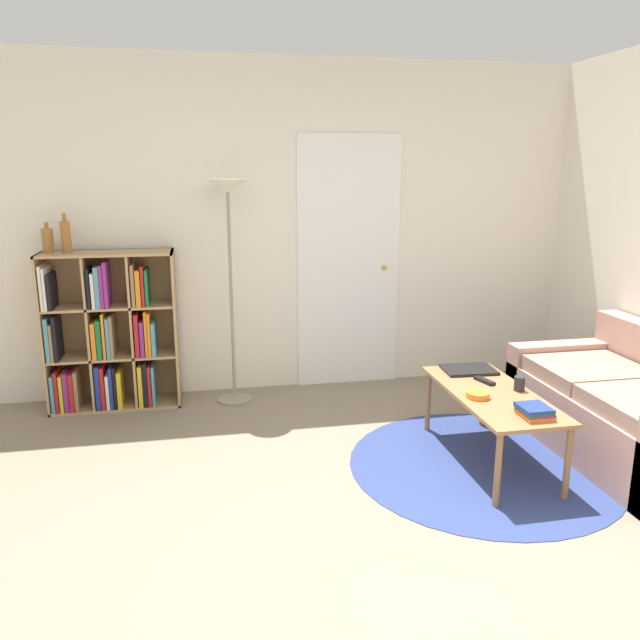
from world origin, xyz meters
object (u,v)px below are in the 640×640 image
bottle_left (48,240)px  coffee_table (492,399)px  bottle_middle (66,236)px  bowl (478,395)px  couch (636,413)px  laptop (469,370)px  floor_lamp (229,215)px  bookshelf (109,337)px  cup (519,384)px

bottle_left → coffee_table: bearing=-27.8°
bottle_middle → bottle_left: bearing=171.9°
bowl → coffee_table: bearing=28.8°
couch → laptop: size_ratio=4.42×
couch → coffee_table: 0.96m
floor_lamp → bottle_middle: bearing=175.7°
laptop → bottle_left: (-2.80, 1.05, 0.81)m
couch → bowl: couch is taller
bookshelf → bottle_middle: bottle_middle is taller
bowl → bottle_middle: bottle_middle is taller
bottle_left → bottle_middle: 0.13m
laptop → cup: cup is taller
bookshelf → coffee_table: (2.40, -1.43, -0.14)m
bottle_left → bottle_middle: bearing=-8.1°
bookshelf → cup: bearing=-29.2°
floor_lamp → bottle_middle: (-1.15, 0.09, -0.14)m
coffee_table → cup: size_ratio=12.50×
bowl → laptop: bearing=71.5°
couch → bottle_left: bearing=157.6°
coffee_table → bottle_left: bearing=152.2°
coffee_table → laptop: laptop is taller
floor_lamp → bottle_left: (-1.28, 0.11, -0.17)m
floor_lamp → coffee_table: 2.26m
couch → bottle_middle: bottle_middle is taller
bookshelf → couch: size_ratio=0.76×
cup → bottle_left: bearing=153.5°
floor_lamp → bottle_left: 1.30m
laptop → cup: size_ratio=3.97×
floor_lamp → laptop: floor_lamp is taller
bookshelf → bottle_left: 0.82m
laptop → bottle_middle: bottle_middle is taller
floor_lamp → laptop: bearing=-32.1°
floor_lamp → laptop: (1.51, -0.95, -0.98)m
couch → bowl: size_ratio=11.36×
coffee_table → bottle_middle: (-2.64, 1.44, 0.89)m
laptop → bottle_middle: size_ratio=1.25×
couch → bottle_left: (-3.72, 1.53, 1.00)m
laptop → bottle_middle: 2.98m
couch → coffee_table: couch is taller
coffee_table → bowl: size_ratio=8.10×
bowl → bottle_middle: 3.04m
floor_lamp → bowl: bearing=-46.4°
bottle_left → couch: bearing=-22.4°
floor_lamp → cup: 2.34m
bottle_middle → bowl: bearing=-31.1°
floor_lamp → coffee_table: floor_lamp is taller
floor_lamp → bottle_middle: size_ratio=6.01×
coffee_table → couch: bearing=-4.6°
bookshelf → laptop: size_ratio=3.35×
floor_lamp → cup: (1.65, -1.36, -0.94)m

